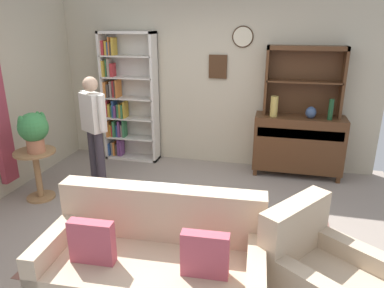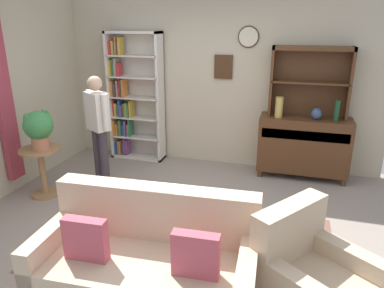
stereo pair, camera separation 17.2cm
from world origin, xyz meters
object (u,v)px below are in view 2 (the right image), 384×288
object	(u,v)px
plant_stand	(42,167)
potted_plant_large	(39,127)
vase_round	(316,114)
bookshelf	(132,99)
armchair_floral	(311,283)
sideboard_hutch	(311,72)
bottle_wine	(337,111)
person_reading	(98,123)
coffee_table	(194,212)
vase_tall	(279,107)
couch_floral	(148,264)
book_stack	(206,205)
sideboard	(303,145)

from	to	relation	value
plant_stand	potted_plant_large	world-z (taller)	potted_plant_large
vase_round	bookshelf	bearing A→B (deg)	177.03
bookshelf	armchair_floral	world-z (taller)	bookshelf
sideboard_hutch	plant_stand	xyz separation A→B (m)	(-3.34, -1.71, -1.15)
bottle_wine	potted_plant_large	size ratio (longest dim) A/B	0.58
plant_stand	person_reading	size ratio (longest dim) A/B	0.43
coffee_table	vase_tall	bearing A→B (deg)	70.60
vase_tall	couch_floral	world-z (taller)	vase_tall
potted_plant_large	coffee_table	xyz separation A→B (m)	(2.19, -0.46, -0.61)
vase_round	book_stack	distance (m)	2.39
bookshelf	plant_stand	world-z (taller)	bookshelf
armchair_floral	bottle_wine	bearing A→B (deg)	83.22
bookshelf	couch_floral	xyz separation A→B (m)	(1.53, -3.04, -0.71)
vase_round	armchair_floral	distance (m)	2.82
vase_round	couch_floral	size ratio (longest dim) A/B	0.09
person_reading	coffee_table	bearing A→B (deg)	-31.46
vase_round	plant_stand	xyz separation A→B (m)	(-3.47, -1.54, -0.59)
bookshelf	couch_floral	world-z (taller)	bookshelf
vase_tall	vase_round	world-z (taller)	vase_tall
potted_plant_large	book_stack	distance (m)	2.42
sideboard_hutch	coffee_table	bearing A→B (deg)	-116.55
bookshelf	sideboard_hutch	xyz separation A→B (m)	(2.78, 0.02, 0.54)
bottle_wine	person_reading	xyz separation A→B (m)	(-3.15, -0.97, -0.16)
vase_tall	bottle_wine	size ratio (longest dim) A/B	1.00
sideboard	armchair_floral	xyz separation A→B (m)	(0.07, -2.80, -0.22)
vase_tall	potted_plant_large	world-z (taller)	vase_tall
vase_tall	couch_floral	xyz separation A→B (m)	(-0.86, -2.88, -0.76)
armchair_floral	person_reading	world-z (taller)	person_reading
potted_plant_large	armchair_floral	bearing A→B (deg)	-19.38
sideboard	sideboard_hutch	xyz separation A→B (m)	(0.00, 0.11, 1.05)
bookshelf	bottle_wine	bearing A→B (deg)	-3.13
potted_plant_large	vase_tall	bearing A→B (deg)	27.99
bookshelf	book_stack	xyz separation A→B (m)	(1.81, -2.20, -0.55)
bottle_wine	vase_round	bearing A→B (deg)	175.05
person_reading	coffee_table	world-z (taller)	person_reading
bottle_wine	plant_stand	world-z (taller)	bottle_wine
vase_round	armchair_floral	bearing A→B (deg)	-91.30
sideboard_hutch	bottle_wine	xyz separation A→B (m)	(0.39, -0.20, -0.49)
bookshelf	coffee_table	bearing A→B (deg)	-52.12
vase_tall	couch_floral	size ratio (longest dim) A/B	0.16
coffee_table	book_stack	bearing A→B (deg)	-15.19
person_reading	bottle_wine	bearing A→B (deg)	17.17
bookshelf	sideboard_hutch	world-z (taller)	bookshelf
person_reading	vase_tall	bearing A→B (deg)	22.51
bookshelf	armchair_floral	distance (m)	4.12
sideboard_hutch	vase_round	world-z (taller)	sideboard_hutch
bookshelf	vase_round	distance (m)	2.91
sideboard	armchair_floral	size ratio (longest dim) A/B	1.21
couch_floral	plant_stand	xyz separation A→B (m)	(-2.08, 1.36, 0.10)
plant_stand	vase_round	bearing A→B (deg)	23.91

